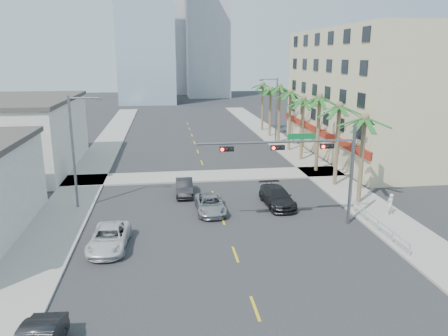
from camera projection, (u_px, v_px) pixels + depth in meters
name	position (u px, v px, depth m)	size (l,w,h in m)	color
ground	(247.00, 287.00, 23.10)	(260.00, 260.00, 0.00)	#262628
sidewalk_right	(328.00, 177.00, 43.84)	(4.00, 120.00, 0.15)	gray
sidewalk_left	(81.00, 186.00, 40.70)	(4.00, 120.00, 0.15)	gray
sidewalk_cross	(207.00, 176.00, 44.19)	(80.00, 4.00, 0.15)	gray
building_right	(380.00, 93.00, 52.88)	(15.25, 28.00, 15.00)	beige
building_left_far	(19.00, 136.00, 46.51)	(11.00, 18.00, 7.20)	beige
tower_far_left	(145.00, 5.00, 107.18)	(14.00, 14.00, 48.00)	#99B2C6
tower_far_center	(165.00, 26.00, 137.36)	(16.00, 16.00, 42.00)	#ADADB2
traffic_signal_mast	(309.00, 157.00, 30.22)	(11.12, 0.54, 7.20)	slate
palm_tree_0	(365.00, 119.00, 34.36)	(4.80, 4.80, 7.80)	brown
palm_tree_1	(340.00, 107.00, 39.26)	(4.80, 4.80, 8.16)	brown
palm_tree_2	(320.00, 98.00, 44.16)	(4.80, 4.80, 8.52)	brown
palm_tree_3	(304.00, 99.00, 49.32)	(4.80, 4.80, 7.80)	brown
palm_tree_4	(291.00, 93.00, 54.22)	(4.80, 4.80, 8.16)	brown
palm_tree_5	(280.00, 87.00, 59.13)	(4.80, 4.80, 8.52)	brown
palm_tree_6	(271.00, 89.00, 64.29)	(4.80, 4.80, 7.80)	brown
palm_tree_7	(263.00, 85.00, 69.19)	(4.80, 4.80, 8.16)	brown
streetlight_left	(75.00, 147.00, 33.83)	(2.55, 0.25, 9.00)	slate
streetlight_right	(275.00, 107.00, 59.73)	(2.55, 0.25, 9.00)	slate
guardrail	(378.00, 224.00, 30.04)	(0.08, 8.08, 1.00)	silver
car_parked_far	(109.00, 238.00, 27.65)	(2.28, 4.95, 1.38)	silver
car_lane_left	(184.00, 187.00, 38.30)	(1.46, 4.19, 1.38)	black
car_lane_center	(210.00, 204.00, 34.05)	(2.16, 4.68, 1.30)	#ABABB0
car_lane_right	(277.00, 197.00, 35.53)	(2.09, 5.14, 1.49)	black
pedestrian	(390.00, 204.00, 33.08)	(0.60, 0.40, 1.66)	silver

